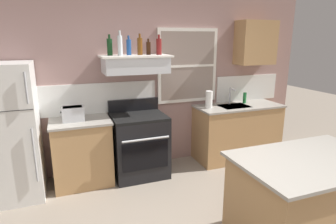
{
  "coord_description": "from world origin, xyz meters",
  "views": [
    {
      "loc": [
        -1.23,
        -1.94,
        1.97
      ],
      "look_at": [
        -0.05,
        1.2,
        1.1
      ],
      "focal_mm": 30.44,
      "sensor_mm": 36.0,
      "label": 1
    }
  ],
  "objects_px": {
    "refrigerator": "(8,133)",
    "bottle_amber_wine": "(140,46)",
    "bottle_brown_stout": "(148,48)",
    "bottle_dark_green_wine": "(110,47)",
    "stove_range": "(139,145)",
    "paper_towel_roll": "(209,100)",
    "toaster": "(73,113)",
    "bottle_blue_liqueur": "(129,47)",
    "bottle_clear_tall": "(120,45)",
    "dish_soap_bottle": "(245,98)",
    "bottle_red_label_wine": "(159,46)",
    "kitchen_island": "(307,203)"
  },
  "relations": [
    {
      "from": "refrigerator",
      "to": "bottle_amber_wine",
      "type": "height_order",
      "value": "bottle_amber_wine"
    },
    {
      "from": "bottle_brown_stout",
      "to": "bottle_dark_green_wine",
      "type": "bearing_deg",
      "value": 178.95
    },
    {
      "from": "stove_range",
      "to": "paper_towel_roll",
      "type": "xyz_separation_m",
      "value": [
        1.15,
        0.04,
        0.58
      ]
    },
    {
      "from": "paper_towel_roll",
      "to": "refrigerator",
      "type": "bearing_deg",
      "value": -178.77
    },
    {
      "from": "toaster",
      "to": "refrigerator",
      "type": "bearing_deg",
      "value": -175.63
    },
    {
      "from": "stove_range",
      "to": "bottle_blue_liqueur",
      "type": "height_order",
      "value": "bottle_blue_liqueur"
    },
    {
      "from": "toaster",
      "to": "paper_towel_roll",
      "type": "distance_m",
      "value": 2.03
    },
    {
      "from": "bottle_clear_tall",
      "to": "dish_soap_bottle",
      "type": "height_order",
      "value": "bottle_clear_tall"
    },
    {
      "from": "refrigerator",
      "to": "stove_range",
      "type": "relative_size",
      "value": 1.56
    },
    {
      "from": "bottle_amber_wine",
      "to": "bottle_brown_stout",
      "type": "height_order",
      "value": "bottle_amber_wine"
    },
    {
      "from": "paper_towel_roll",
      "to": "bottle_blue_liqueur",
      "type": "bearing_deg",
      "value": 175.63
    },
    {
      "from": "bottle_blue_liqueur",
      "to": "toaster",
      "type": "bearing_deg",
      "value": -173.27
    },
    {
      "from": "bottle_blue_liqueur",
      "to": "bottle_brown_stout",
      "type": "height_order",
      "value": "bottle_blue_liqueur"
    },
    {
      "from": "bottle_red_label_wine",
      "to": "kitchen_island",
      "type": "bearing_deg",
      "value": -70.21
    },
    {
      "from": "stove_range",
      "to": "paper_towel_roll",
      "type": "distance_m",
      "value": 1.29
    },
    {
      "from": "bottle_red_label_wine",
      "to": "dish_soap_bottle",
      "type": "bearing_deg",
      "value": 2.32
    },
    {
      "from": "stove_range",
      "to": "paper_towel_roll",
      "type": "relative_size",
      "value": 4.04
    },
    {
      "from": "bottle_blue_liqueur",
      "to": "bottle_dark_green_wine",
      "type": "bearing_deg",
      "value": 176.33
    },
    {
      "from": "kitchen_island",
      "to": "bottle_blue_liqueur",
      "type": "bearing_deg",
      "value": 118.54
    },
    {
      "from": "bottle_dark_green_wine",
      "to": "bottle_brown_stout",
      "type": "height_order",
      "value": "bottle_dark_green_wine"
    },
    {
      "from": "bottle_amber_wine",
      "to": "dish_soap_bottle",
      "type": "height_order",
      "value": "bottle_amber_wine"
    },
    {
      "from": "bottle_dark_green_wine",
      "to": "bottle_blue_liqueur",
      "type": "height_order",
      "value": "bottle_dark_green_wine"
    },
    {
      "from": "bottle_clear_tall",
      "to": "paper_towel_roll",
      "type": "height_order",
      "value": "bottle_clear_tall"
    },
    {
      "from": "bottle_brown_stout",
      "to": "toaster",
      "type": "bearing_deg",
      "value": -174.66
    },
    {
      "from": "bottle_blue_liqueur",
      "to": "bottle_brown_stout",
      "type": "bearing_deg",
      "value": 1.35
    },
    {
      "from": "bottle_blue_liqueur",
      "to": "dish_soap_bottle",
      "type": "xyz_separation_m",
      "value": [
        1.96,
        0.01,
        -0.86
      ]
    },
    {
      "from": "bottle_dark_green_wine",
      "to": "paper_towel_roll",
      "type": "bearing_deg",
      "value": -4.24
    },
    {
      "from": "toaster",
      "to": "bottle_blue_liqueur",
      "type": "distance_m",
      "value": 1.17
    },
    {
      "from": "bottle_dark_green_wine",
      "to": "bottle_amber_wine",
      "type": "height_order",
      "value": "bottle_amber_wine"
    },
    {
      "from": "refrigerator",
      "to": "stove_range",
      "type": "height_order",
      "value": "refrigerator"
    },
    {
      "from": "refrigerator",
      "to": "kitchen_island",
      "type": "relative_size",
      "value": 1.21
    },
    {
      "from": "dish_soap_bottle",
      "to": "refrigerator",
      "type": "bearing_deg",
      "value": -177.4
    },
    {
      "from": "bottle_amber_wine",
      "to": "bottle_blue_liqueur",
      "type": "bearing_deg",
      "value": 176.22
    },
    {
      "from": "bottle_blue_liqueur",
      "to": "bottle_red_label_wine",
      "type": "xyz_separation_m",
      "value": [
        0.42,
        -0.06,
        0.01
      ]
    },
    {
      "from": "bottle_dark_green_wine",
      "to": "bottle_amber_wine",
      "type": "bearing_deg",
      "value": -3.71
    },
    {
      "from": "bottle_clear_tall",
      "to": "dish_soap_bottle",
      "type": "relative_size",
      "value": 1.81
    },
    {
      "from": "refrigerator",
      "to": "stove_range",
      "type": "bearing_deg",
      "value": 0.8
    },
    {
      "from": "stove_range",
      "to": "bottle_red_label_wine",
      "type": "distance_m",
      "value": 1.44
    },
    {
      "from": "stove_range",
      "to": "kitchen_island",
      "type": "bearing_deg",
      "value": -61.56
    },
    {
      "from": "bottle_red_label_wine",
      "to": "refrigerator",
      "type": "bearing_deg",
      "value": -177.19
    },
    {
      "from": "bottle_dark_green_wine",
      "to": "bottle_red_label_wine",
      "type": "bearing_deg",
      "value": -6.11
    },
    {
      "from": "refrigerator",
      "to": "paper_towel_roll",
      "type": "height_order",
      "value": "refrigerator"
    },
    {
      "from": "refrigerator",
      "to": "bottle_brown_stout",
      "type": "distance_m",
      "value": 2.11
    },
    {
      "from": "bottle_red_label_wine",
      "to": "dish_soap_bottle",
      "type": "xyz_separation_m",
      "value": [
        1.54,
        0.06,
        -0.86
      ]
    },
    {
      "from": "refrigerator",
      "to": "stove_range",
      "type": "distance_m",
      "value": 1.69
    },
    {
      "from": "bottle_clear_tall",
      "to": "bottle_amber_wine",
      "type": "height_order",
      "value": "bottle_clear_tall"
    },
    {
      "from": "paper_towel_roll",
      "to": "dish_soap_bottle",
      "type": "relative_size",
      "value": 1.5
    },
    {
      "from": "refrigerator",
      "to": "bottle_dark_green_wine",
      "type": "distance_m",
      "value": 1.67
    },
    {
      "from": "toaster",
      "to": "paper_towel_roll",
      "type": "bearing_deg",
      "value": 0.04
    },
    {
      "from": "stove_range",
      "to": "bottle_clear_tall",
      "type": "height_order",
      "value": "bottle_clear_tall"
    }
  ]
}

